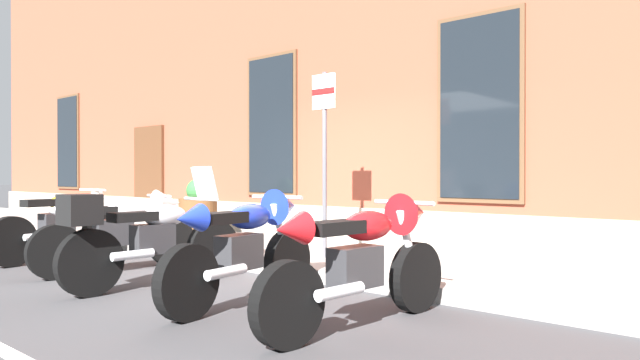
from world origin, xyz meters
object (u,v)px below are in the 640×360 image
Objects in this scene: motorcycle_blue_sport at (248,242)px; motorcycle_red_sport at (367,255)px; motorcycle_white_sport at (124,227)px; barrel_planter at (198,213)px; motorcycle_silver_touring at (148,237)px; motorcycle_yellow_naked at (62,225)px; parking_sign at (324,138)px.

motorcycle_red_sport is (1.30, 0.09, -0.01)m from motorcycle_blue_sport.
motorcycle_blue_sport is (2.51, -0.17, 0.02)m from motorcycle_white_sport.
motorcycle_red_sport is at bearing 4.04° from motorcycle_blue_sport.
barrel_planter reaches higher than motorcycle_red_sport.
motorcycle_silver_touring is at bearing -172.00° from motorcycle_blue_sport.
motorcycle_red_sport is at bearing 0.24° from motorcycle_yellow_naked.
motorcycle_blue_sport reaches higher than motorcycle_white_sport.
motorcycle_blue_sport is at bearing 8.00° from motorcycle_silver_touring.
motorcycle_yellow_naked is 2.06× the size of barrel_planter.
motorcycle_yellow_naked is at bearing -92.47° from barrel_planter.
motorcycle_red_sport is at bearing -42.37° from parking_sign.
motorcycle_white_sport is (1.50, 0.10, 0.06)m from motorcycle_yellow_naked.
motorcycle_silver_touring reaches higher than motorcycle_yellow_naked.
motorcycle_white_sport is at bearing -135.85° from parking_sign.
motorcycle_silver_touring is 1.02× the size of motorcycle_red_sport.
parking_sign reaches higher than motorcycle_blue_sport.
motorcycle_silver_touring reaches higher than barrel_planter.
motorcycle_yellow_naked is 3.97m from parking_sign.
barrel_planter is (0.10, 2.28, 0.07)m from motorcycle_yellow_naked.
motorcycle_white_sport reaches higher than motorcycle_yellow_naked.
motorcycle_red_sport is (2.69, 0.29, 0.03)m from motorcycle_silver_touring.
motorcycle_blue_sport is 2.33m from parking_sign.
motorcycle_white_sport is 2.12× the size of barrel_planter.
motorcycle_red_sport is (5.31, 0.02, 0.08)m from motorcycle_yellow_naked.
motorcycle_yellow_naked is at bearing 179.00° from motorcycle_blue_sport.
motorcycle_silver_touring is (1.12, -0.36, -0.01)m from motorcycle_white_sport.
motorcycle_red_sport is at bearing 6.09° from motorcycle_silver_touring.
motorcycle_yellow_naked is 0.97× the size of motorcycle_white_sport.
motorcycle_blue_sport is (4.01, -0.07, 0.08)m from motorcycle_yellow_naked.
motorcycle_silver_touring is 1.08× the size of motorcycle_blue_sport.
motorcycle_silver_touring is at bearing -45.31° from barrel_planter.
motorcycle_silver_touring is (2.62, -0.27, 0.05)m from motorcycle_yellow_naked.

